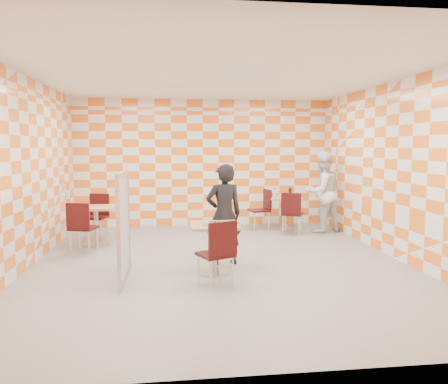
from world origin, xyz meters
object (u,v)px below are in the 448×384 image
Objects in this scene: chair_second_front at (292,210)px; chair_second_side at (263,206)px; second_table at (284,207)px; chair_empty_far at (98,212)px; soda_bottle at (290,192)px; empty_table at (96,219)px; partition at (124,224)px; man_white at (322,192)px; sport_bottle at (274,193)px; chair_empty_near at (81,224)px; man_dark at (224,214)px; main_table at (214,240)px; chair_main_front at (219,249)px.

chair_second_front is 1.00× the size of chair_second_side.
second_table is 0.81× the size of chair_second_front.
soda_bottle is (4.22, 0.53, 0.31)m from chair_empty_far.
partition is (0.76, -2.22, 0.28)m from empty_table.
man_white reaches higher than sport_bottle.
sport_bottle is at bearing 163.21° from soda_bottle.
empty_table is 0.81× the size of chair_empty_near.
second_table is 0.81× the size of chair_second_side.
man_dark reaches higher than empty_table.
main_table is 3.80m from second_table.
chair_empty_far reaches higher than empty_table.
soda_bottle reaches higher than chair_second_side.
sport_bottle is (3.94, 1.97, 0.29)m from chair_empty_near.
man_dark is (-1.72, -2.76, 0.30)m from second_table.
chair_main_front is 1.28m from man_dark.
partition is at bearing -131.14° from sport_bottle.
empty_table is at bearing -164.41° from soda_bottle.
man_white reaches higher than second_table.
partition is (-3.23, -2.67, 0.25)m from chair_second_front.
man_dark is 3.36m from soda_bottle.
chair_second_side is 4.62× the size of sport_bottle.
sport_bottle is at bearing -50.05° from man_white.
main_table is at bearing -52.44° from chair_empty_far.
sport_bottle reaches higher than chair_second_front.
sport_bottle is at bearing 63.11° from main_table.
man_white reaches higher than main_table.
main_table is 0.46× the size of man_dark.
empty_table is 0.42× the size of man_white.
chair_second_front is 0.60× the size of partition.
empty_table is 3.75× the size of sport_bottle.
soda_bottle is (2.08, 3.31, 0.34)m from main_table.
main_table is 0.81× the size of chair_second_side.
second_table is at bearing 45.95° from partition.
chair_empty_far is at bearing -170.73° from sport_bottle.
chair_empty_near is 0.57× the size of man_dark.
chair_main_front reaches higher than second_table.
chair_empty_far is at bearing -53.72° from man_dark.
chair_main_front is 1.00× the size of chair_second_side.
chair_main_front is at bearing -58.73° from chair_empty_far.
chair_second_side is at bearing -123.74° from man_dark.
partition is (-1.30, 0.65, 0.25)m from chair_main_front.
chair_empty_near is (-4.13, -1.15, 0.00)m from chair_second_front.
chair_second_front is 4.29m from chair_empty_near.
man_white is at bearing 36.57° from partition.
soda_bottle is at bearing 77.49° from chair_second_front.
sport_bottle reaches higher than chair_empty_far.
man_white is at bearing -145.90° from man_dark.
chair_empty_near is at bearing 146.75° from main_table.
second_table is 0.48× the size of partition.
chair_empty_far is (-4.06, -0.49, 0.04)m from second_table.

